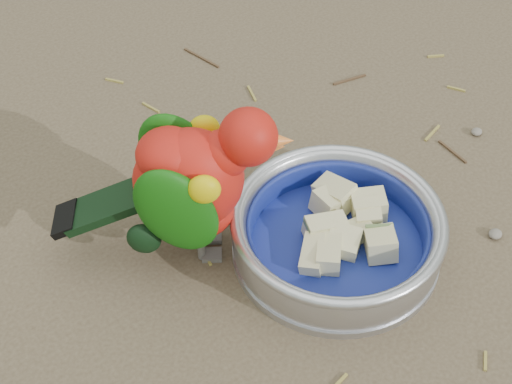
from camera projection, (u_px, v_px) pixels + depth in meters
ground at (353, 255)px, 0.90m from camera, size 60.00×60.00×0.00m
food_bowl at (336, 248)px, 0.89m from camera, size 0.24×0.24×0.02m
bowl_wall at (338, 231)px, 0.87m from camera, size 0.24×0.24×0.04m
fruit_wedges at (337, 235)px, 0.88m from camera, size 0.14×0.14×0.03m
lory_parrot at (194, 190)px, 0.83m from camera, size 0.26×0.23×0.19m
ground_debris at (355, 227)px, 0.92m from camera, size 0.90×0.80×0.01m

